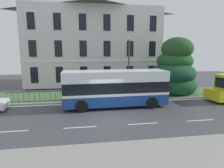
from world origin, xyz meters
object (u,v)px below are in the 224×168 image
Objects in this scene: street_lamp_post at (129,62)px; single_decker_bus at (115,88)px; evergreen_tree at (174,71)px; georgian_townhouse at (93,41)px.

single_decker_bus is at bearing -122.45° from street_lamp_post.
street_lamp_post is (-5.36, -1.12, 1.12)m from evergreen_tree.
georgian_townhouse is at bearing 105.59° from street_lamp_post.
single_decker_bus is (1.05, -13.35, -4.47)m from georgian_townhouse.
evergreen_tree is (8.27, -9.31, -3.60)m from georgian_townhouse.
georgian_townhouse reaches higher than street_lamp_post.
street_lamp_post is at bearing -74.41° from georgian_townhouse.
georgian_townhouse is 2.97× the size of street_lamp_post.
georgian_townhouse is 12.96m from evergreen_tree.
single_decker_bus is at bearing -150.78° from evergreen_tree.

